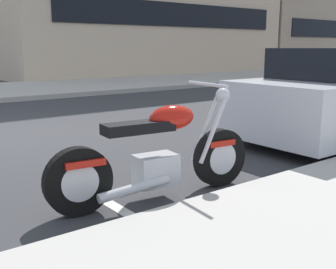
# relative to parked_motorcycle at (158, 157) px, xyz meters

# --- Properties ---
(sidewalk_far_curb) EXTENTS (120.00, 5.00, 0.14)m
(sidewalk_far_curb) POSITION_rel_parked_motorcycle_xyz_m (11.55, 10.72, -0.35)
(sidewalk_far_curb) COLOR #ADA89E
(sidewalk_far_curb) RESTS_ON ground
(parking_stall_stripe) EXTENTS (0.12, 2.20, 0.01)m
(parking_stall_stripe) POSITION_rel_parked_motorcycle_xyz_m (-0.45, 0.23, -0.42)
(parking_stall_stripe) COLOR silver
(parking_stall_stripe) RESTS_ON ground
(parked_motorcycle) EXTENTS (2.16, 0.62, 1.10)m
(parked_motorcycle) POSITION_rel_parked_motorcycle_xyz_m (0.00, 0.00, 0.00)
(parked_motorcycle) COLOR black
(parked_motorcycle) RESTS_ON ground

